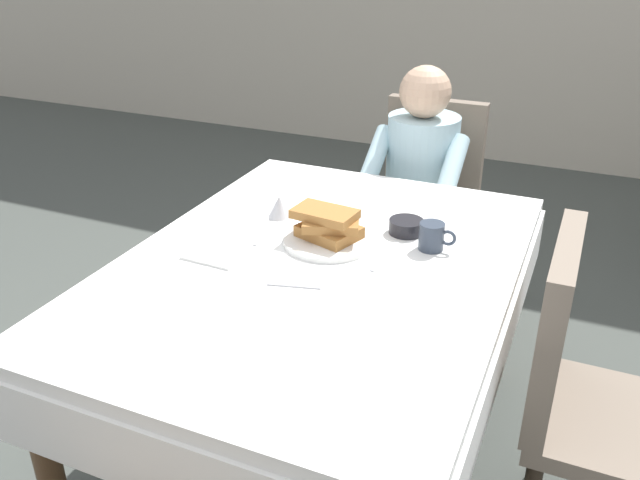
{
  "coord_description": "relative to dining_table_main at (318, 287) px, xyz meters",
  "views": [
    {
      "loc": [
        0.69,
        -1.56,
        1.64
      ],
      "look_at": [
        -0.01,
        0.04,
        0.79
      ],
      "focal_mm": 37.02,
      "sensor_mm": 36.0,
      "label": 1
    }
  ],
  "objects": [
    {
      "name": "knife_right_of_plate",
      "position": [
        0.17,
        0.1,
        0.09
      ],
      "size": [
        0.02,
        0.2,
        0.0
      ],
      "primitive_type": "cube",
      "rotation": [
        0.0,
        0.0,
        1.52
      ],
      "color": "silver",
      "rests_on": "dining_table_main"
    },
    {
      "name": "plate_breakfast",
      "position": [
        -0.02,
        0.12,
        0.1
      ],
      "size": [
        0.28,
        0.28,
        0.02
      ],
      "primitive_type": "cylinder",
      "color": "white",
      "rests_on": "dining_table_main"
    },
    {
      "name": "dining_table_main",
      "position": [
        0.0,
        0.0,
        0.0
      ],
      "size": [
        1.12,
        1.52,
        0.74
      ],
      "color": "white",
      "rests_on": "ground"
    },
    {
      "name": "cup_coffee",
      "position": [
        0.28,
        0.21,
        0.13
      ],
      "size": [
        0.11,
        0.08,
        0.08
      ],
      "color": "#333D4C",
      "rests_on": "dining_table_main"
    },
    {
      "name": "chair_diner",
      "position": [
        0.02,
        1.17,
        -0.12
      ],
      "size": [
        0.44,
        0.45,
        0.93
      ],
      "rotation": [
        0.0,
        0.0,
        3.14
      ],
      "color": "#7A6B5B",
      "rests_on": "ground"
    },
    {
      "name": "chair_right_side",
      "position": [
        0.77,
        0.0,
        -0.12
      ],
      "size": [
        0.45,
        0.44,
        0.93
      ],
      "rotation": [
        0.0,
        0.0,
        -1.57
      ],
      "color": "#7A6B5B",
      "rests_on": "ground"
    },
    {
      "name": "napkin_folded",
      "position": [
        -0.29,
        -0.1,
        0.09
      ],
      "size": [
        0.17,
        0.13,
        0.01
      ],
      "primitive_type": "cube",
      "rotation": [
        0.0,
        0.0,
        -0.04
      ],
      "color": "white",
      "rests_on": "dining_table_main"
    },
    {
      "name": "ground_plane",
      "position": [
        0.0,
        0.0,
        -0.65
      ],
      "size": [
        14.0,
        14.0,
        0.0
      ],
      "primitive_type": "plane",
      "color": "#474C47"
    },
    {
      "name": "fork_left_of_plate",
      "position": [
        -0.21,
        0.1,
        0.09
      ],
      "size": [
        0.03,
        0.18,
        0.0
      ],
      "primitive_type": "cube",
      "rotation": [
        0.0,
        0.0,
        1.48
      ],
      "color": "silver",
      "rests_on": "dining_table_main"
    },
    {
      "name": "syrup_pitcher",
      "position": [
        -0.24,
        0.24,
        0.13
      ],
      "size": [
        0.08,
        0.08,
        0.07
      ],
      "color": "silver",
      "rests_on": "dining_table_main"
    },
    {
      "name": "bowl_butter",
      "position": [
        0.18,
        0.29,
        0.11
      ],
      "size": [
        0.11,
        0.11,
        0.04
      ],
      "primitive_type": "cylinder",
      "color": "black",
      "rests_on": "dining_table_main"
    },
    {
      "name": "spoon_near_edge",
      "position": [
        0.0,
        -0.16,
        0.09
      ],
      "size": [
        0.15,
        0.05,
        0.0
      ],
      "primitive_type": "cube",
      "rotation": [
        0.0,
        0.0,
        0.26
      ],
      "color": "silver",
      "rests_on": "dining_table_main"
    },
    {
      "name": "diner_person",
      "position": [
        0.02,
        1.01,
        0.02
      ],
      "size": [
        0.4,
        0.43,
        1.12
      ],
      "rotation": [
        0.0,
        0.0,
        3.14
      ],
      "color": "silver",
      "rests_on": "ground"
    },
    {
      "name": "breakfast_stack",
      "position": [
        -0.02,
        0.13,
        0.15
      ],
      "size": [
        0.22,
        0.18,
        0.09
      ],
      "color": "#A36B33",
      "rests_on": "plate_breakfast"
    }
  ]
}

